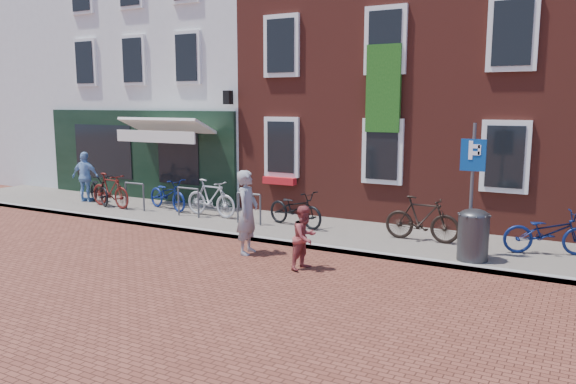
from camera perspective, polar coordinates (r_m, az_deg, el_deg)
The scene contains 17 objects.
ground at distance 14.16m, azimuth -8.30°, elevation -4.31°, with size 80.00×80.00×0.00m, color brown.
sidewalk at distance 14.83m, azimuth -1.71°, elevation -3.42°, with size 24.00×3.00×0.10m, color slate.
building_stucco at distance 22.42m, azimuth -8.02°, elevation 12.16°, with size 8.00×8.00×9.00m, color silver.
building_brick_mid at distance 19.14m, azimuth 9.55°, elevation 14.18°, with size 6.00×8.00×10.00m, color maroon.
filler_left at distance 27.55m, azimuth -20.88°, elevation 11.07°, with size 7.00×8.00×9.00m, color silver.
litter_bin at distance 11.91m, azimuth 18.28°, elevation -3.89°, with size 0.61×0.61×1.12m.
parking_sign at distance 12.06m, azimuth 18.19°, elevation 1.83°, with size 0.50×0.08×2.75m.
woman at distance 12.15m, azimuth -4.14°, elevation -2.07°, with size 0.66×0.44×1.82m, color gray.
boy at distance 11.06m, azimuth 1.70°, elevation -4.64°, with size 0.62×0.48×1.27m, color #963C3C.
cafe_person at distance 19.13m, azimuth -19.83°, elevation 1.46°, with size 0.94×0.39×1.60m, color #82AEDC.
bicycle_0 at distance 18.60m, azimuth -18.60°, elevation 0.28°, with size 0.62×1.78×0.93m, color black.
bicycle_1 at distance 17.88m, azimuth -17.58°, elevation 0.16°, with size 0.49×1.73×1.04m, color #52130F.
bicycle_2 at distance 17.06m, azimuth -12.11°, elevation -0.20°, with size 0.62×1.78×0.93m, color navy.
bicycle_3 at distance 15.81m, azimuth -7.83°, elevation -0.61°, with size 0.49×1.73×1.04m, color #ABAAAD.
bicycle_4 at distance 14.43m, azimuth 0.75°, elevation -1.67°, with size 0.62×1.78×0.93m, color black.
bicycle_5 at distance 13.24m, azimuth 13.42°, elevation -2.67°, with size 0.49×1.73×1.04m, color black.
bicycle_6 at distance 12.98m, azimuth 24.83°, elevation -3.73°, with size 0.62×1.78×0.93m, color #0B184A.
Camera 1 is at (8.34, -10.98, 3.25)m, focal length 35.08 mm.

